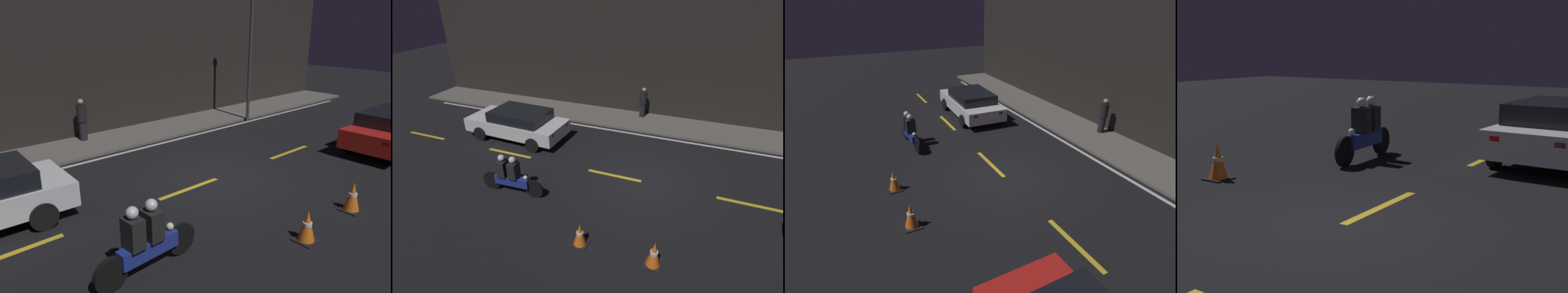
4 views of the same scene
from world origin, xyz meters
TOP-DOWN VIEW (x-y plane):
  - ground_plane at (0.00, 0.00)m, footprint 56.00×56.00m
  - raised_curb at (0.00, 5.09)m, footprint 28.00×2.29m
  - building_front at (0.00, 6.39)m, footprint 28.00×0.30m
  - lane_dash_b at (-5.50, 0.00)m, footprint 2.00×0.14m
  - lane_dash_c at (-1.00, 0.00)m, footprint 2.00×0.14m
  - lane_dash_d at (3.50, 0.00)m, footprint 2.00×0.14m
  - lane_dash_e at (8.00, 0.00)m, footprint 2.00×0.14m
  - lane_solid_kerb at (0.00, 3.69)m, footprint 25.20×0.14m
  - motorcycle at (-3.89, -2.20)m, footprint 2.21×0.40m
  - traffic_cone_near at (-0.87, -3.50)m, footprint 0.44×0.44m
  - traffic_cone_mid at (1.07, -3.46)m, footprint 0.46×0.46m
  - pedestrian at (-1.26, 5.67)m, footprint 0.34×0.34m
  - street_lamp at (5.67, 3.79)m, footprint 0.28×0.28m

SIDE VIEW (x-z plane):
  - ground_plane at x=0.00m, z-range 0.00..0.00m
  - lane_solid_kerb at x=0.00m, z-range 0.00..0.01m
  - lane_dash_b at x=-5.50m, z-range 0.00..0.01m
  - lane_dash_c at x=-1.00m, z-range 0.00..0.01m
  - lane_dash_d at x=3.50m, z-range 0.00..0.01m
  - lane_dash_e at x=8.00m, z-range 0.00..0.01m
  - raised_curb at x=0.00m, z-range 0.00..0.10m
  - traffic_cone_near at x=-0.87m, z-range -0.01..0.67m
  - traffic_cone_mid at x=1.07m, z-range -0.01..0.71m
  - motorcycle at x=-3.89m, z-range -0.04..1.35m
  - pedestrian at x=-1.26m, z-range 0.11..1.63m
  - street_lamp at x=5.67m, z-range 0.36..6.12m
  - building_front at x=0.00m, z-range 0.00..7.70m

